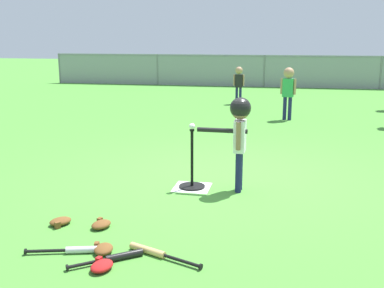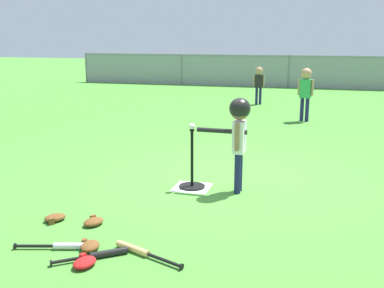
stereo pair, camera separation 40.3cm
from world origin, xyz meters
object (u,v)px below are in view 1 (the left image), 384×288
Objects in this scene: spare_bat_black at (117,257)px; glove_tossed_aside at (102,266)px; baseball_on_tee at (192,126)px; fielder_near_left at (288,86)px; batting_tee at (192,178)px; glove_near_bats at (101,224)px; glove_outfield_drop at (60,221)px; spare_bat_silver at (78,250)px; glove_by_plate at (103,249)px; fielder_deep_center at (239,80)px; batter_child at (239,125)px; spare_bat_wood at (155,252)px.

glove_tossed_aside reaches higher than spare_bat_black.
fielder_near_left is (1.15, 5.09, -0.02)m from baseball_on_tee.
batting_tee is 2.82× the size of glove_near_bats.
batting_tee is at bearing 53.15° from glove_outfield_drop.
spare_bat_silver is 2.77× the size of glove_by_plate.
glove_by_plate is (0.21, 0.05, 0.01)m from spare_bat_silver.
glove_by_plate is (-0.16, 0.12, 0.01)m from spare_bat_black.
glove_by_plate is (-0.25, -9.33, -0.61)m from fielder_deep_center.
glove_tossed_aside is (-1.45, -7.28, -0.71)m from fielder_near_left.
batter_child is 2.09× the size of spare_bat_black.
fielder_near_left is 4.46× the size of glove_near_bats.
spare_bat_black is 2.18× the size of glove_tossed_aside.
batter_child is at bearing 58.53° from spare_bat_silver.
baseball_on_tee is at bearing -88.78° from fielder_deep_center.
batting_tee is 1.76m from glove_outfield_drop.
spare_bat_wood is at bearing 3.88° from glove_by_plate.
baseball_on_tee is 1.90m from glove_outfield_drop.
glove_by_plate is at bearing -102.06° from batting_tee.
glove_tossed_aside is (0.10, -0.29, 0.00)m from glove_by_plate.
fielder_near_left is 1.14× the size of fielder_deep_center.
spare_bat_black is at bearing -96.86° from baseball_on_tee.
batting_tee is 1.53m from glove_near_bats.
spare_bat_black is (0.38, -0.07, 0.00)m from spare_bat_silver.
spare_bat_black is at bearing -152.56° from spare_bat_wood.
glove_tossed_aside is at bearing -137.24° from spare_bat_wood.
baseball_on_tee is 0.30× the size of glove_tossed_aside.
spare_bat_wood is 0.82m from glove_near_bats.
fielder_near_left reaches higher than glove_outfield_drop.
batter_child reaches higher than fielder_deep_center.
spare_bat_wood is 2.68× the size of glove_near_bats.
baseball_on_tee is 2.17m from spare_bat_black.
fielder_deep_center is at bearing 95.56° from batter_child.
spare_bat_silver is 0.38m from spare_bat_black.
glove_near_bats is 0.86m from glove_tossed_aside.
spare_bat_wood is (0.04, -1.87, -0.09)m from batting_tee.
spare_bat_silver is (-1.77, -7.05, -0.71)m from fielder_near_left.
fielder_deep_center is at bearing 89.48° from spare_bat_black.
batter_child is (0.57, -0.02, 0.04)m from baseball_on_tee.
batter_child is 4.16× the size of glove_outfield_drop.
batting_tee is 2.04m from spare_bat_black.
fielder_near_left reaches higher than glove_tossed_aside.
spare_bat_wood is at bearing 7.11° from spare_bat_silver.
spare_bat_wood is at bearing -23.20° from glove_outfield_drop.
batter_child is 1.63× the size of spare_bat_wood.
batter_child is (0.57, -0.02, 0.69)m from batting_tee.
fielder_near_left is 7.20m from glove_by_plate.
spare_bat_wood is at bearing -88.70° from baseball_on_tee.
batting_tee is 1.05× the size of spare_bat_wood.
fielder_deep_center is 3.71× the size of glove_outfield_drop.
fielder_near_left is at bearing 77.29° from baseball_on_tee.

